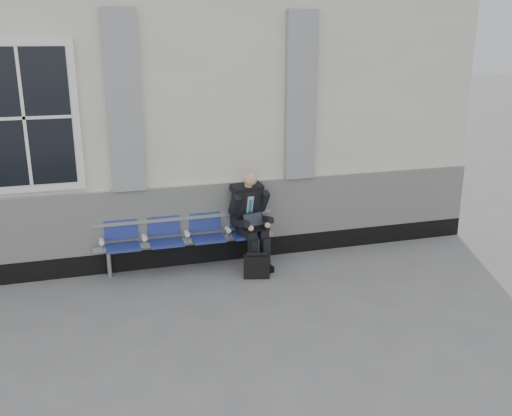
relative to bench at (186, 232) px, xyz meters
name	(u,v)px	position (x,y,z in m)	size (l,w,h in m)	color
ground	(4,334)	(-2.35, -1.32, -0.55)	(70.00, 70.00, 0.00)	slate
station_building	(11,103)	(-2.36, 2.15, 1.67)	(14.40, 4.40, 4.49)	silver
bench	(186,232)	(0.00, 0.00, 0.00)	(2.60, 0.47, 0.91)	#9EA0A3
businessman	(250,215)	(0.92, -0.13, 0.21)	(0.60, 0.80, 1.41)	black
briefcase	(257,266)	(0.87, -0.63, -0.38)	(0.39, 0.24, 0.37)	black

